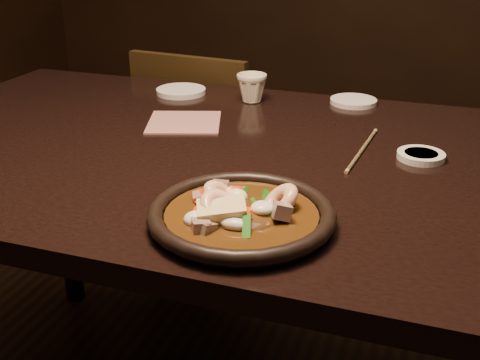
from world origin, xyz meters
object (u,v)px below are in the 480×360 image
(table, at_px, (244,186))
(chair, at_px, (208,166))
(tea_cup, at_px, (252,87))
(plate, at_px, (242,216))

(table, xyz_separation_m, chair, (-0.32, 0.59, -0.23))
(tea_cup, bearing_deg, table, -74.30)
(table, bearing_deg, chair, 118.59)
(table, xyz_separation_m, tea_cup, (-0.09, 0.33, 0.11))
(table, height_order, plate, plate)
(chair, xyz_separation_m, tea_cup, (0.23, -0.27, 0.34))
(plate, bearing_deg, chair, 115.31)
(plate, relative_size, tea_cup, 3.79)
(tea_cup, bearing_deg, plate, -73.19)
(chair, relative_size, plate, 2.89)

